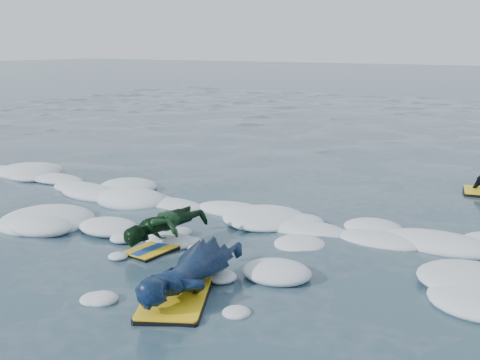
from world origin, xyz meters
name	(u,v)px	position (x,y,z in m)	size (l,w,h in m)	color
ground	(134,240)	(0.00, 0.00, 0.00)	(120.00, 120.00, 0.00)	#1C3044
foam_band	(184,218)	(0.00, 1.03, 0.00)	(12.00, 3.10, 0.30)	white
prone_woman_unit	(189,274)	(1.53, -0.99, 0.21)	(0.97, 1.66, 0.41)	black
prone_child_unit	(165,230)	(0.50, -0.02, 0.21)	(0.75, 1.17, 0.42)	black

